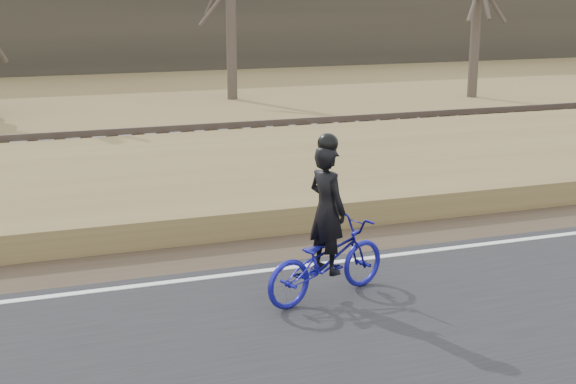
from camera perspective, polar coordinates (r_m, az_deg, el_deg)
name	(u,v)px	position (r m, az deg, el deg)	size (l,w,h in m)	color
ground	(285,278)	(11.28, -0.22, -6.11)	(120.00, 120.00, 0.00)	olive
road	(359,350)	(9.13, 5.05, -11.12)	(120.00, 6.00, 0.06)	black
edge_line	(280,269)	(11.44, -0.55, -5.48)	(120.00, 0.12, 0.01)	silver
shoulder	(259,250)	(12.35, -2.06, -4.18)	(120.00, 1.60, 0.04)	#473A2B
embankment	(211,192)	(15.07, -5.48, 0.00)	(120.00, 5.00, 0.44)	olive
ballast	(171,153)	(18.68, -8.33, 2.76)	(120.00, 3.00, 0.45)	slate
railroad	(170,140)	(18.63, -8.36, 3.68)	(120.00, 2.40, 0.29)	black
treeline_backdrop	(76,7)	(40.14, -14.83, 12.62)	(120.00, 4.00, 6.00)	#383328
cyclist	(327,247)	(10.25, 2.76, -3.93)	(2.01, 1.25, 2.15)	navy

